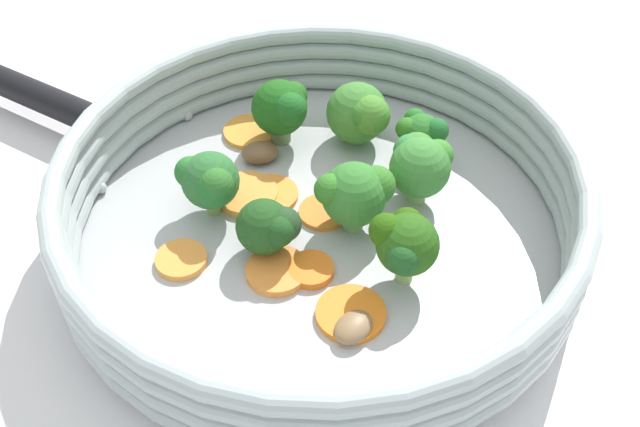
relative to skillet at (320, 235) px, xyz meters
name	(u,v)px	position (x,y,z in m)	size (l,w,h in m)	color
ground_plane	(320,241)	(0.00, 0.00, -0.01)	(4.00, 4.00, 0.00)	white
skillet	(320,235)	(0.00, 0.00, 0.00)	(0.34, 0.34, 0.01)	#B2B5B7
skillet_rim_wall	(320,198)	(0.00, 0.00, 0.04)	(0.35, 0.35, 0.06)	#ABBAB9
skillet_handle	(54,103)	(-0.23, 0.10, 0.02)	(0.02, 0.02, 0.16)	black
skillet_rivet_left	(187,115)	(-0.12, 0.11, 0.01)	(0.01, 0.01, 0.01)	#B0B0B8
skillet_rivet_right	(101,188)	(-0.16, 0.01, 0.01)	(0.01, 0.01, 0.01)	#AEB7BA
carrot_slice_0	(247,194)	(-0.06, 0.02, 0.01)	(0.04, 0.04, 0.01)	orange
carrot_slice_1	(351,314)	(0.03, -0.07, 0.01)	(0.04, 0.04, 0.00)	orange
carrot_slice_2	(270,195)	(-0.04, 0.03, 0.01)	(0.04, 0.04, 0.00)	orange
carrot_slice_3	(181,260)	(-0.09, -0.04, 0.01)	(0.03, 0.03, 0.01)	#F7943B
carrot_slice_4	(317,211)	(0.00, 0.01, 0.01)	(0.03, 0.03, 0.00)	orange
carrot_slice_5	(250,132)	(-0.07, 0.10, 0.01)	(0.04, 0.04, 0.00)	orange
carrot_slice_6	(305,269)	(0.00, -0.04, 0.01)	(0.03, 0.03, 0.01)	orange
carrot_slice_7	(277,271)	(-0.02, -0.04, 0.01)	(0.04, 0.04, 0.01)	orange
carrot_slice_8	(344,186)	(0.01, 0.04, 0.01)	(0.03, 0.03, 0.01)	orange
broccoli_floret_0	(360,114)	(0.02, 0.10, 0.03)	(0.05, 0.05, 0.05)	#6FA260
broccoli_floret_1	(420,163)	(0.06, 0.04, 0.04)	(0.04, 0.05, 0.05)	#89B061
broccoli_floret_2	(282,108)	(-0.04, 0.09, 0.04)	(0.04, 0.05, 0.05)	#6E8652
broccoli_floret_3	(269,227)	(-0.03, -0.03, 0.03)	(0.04, 0.04, 0.04)	#7E9E4F
broccoli_floret_4	(355,193)	(0.02, 0.01, 0.04)	(0.05, 0.04, 0.05)	#72A159
broccoli_floret_5	(405,243)	(0.06, -0.04, 0.04)	(0.05, 0.05, 0.05)	#8BAF62
broccoli_floret_6	(210,182)	(-0.08, 0.00, 0.04)	(0.05, 0.05, 0.05)	#76974D
broccoli_floret_7	(421,133)	(0.06, 0.09, 0.03)	(0.04, 0.03, 0.04)	#5C8D4A
mushroom_piece_0	(353,327)	(0.03, -0.08, 0.01)	(0.03, 0.02, 0.01)	olive
mushroom_piece_1	(260,153)	(-0.06, 0.07, 0.01)	(0.03, 0.02, 0.01)	brown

